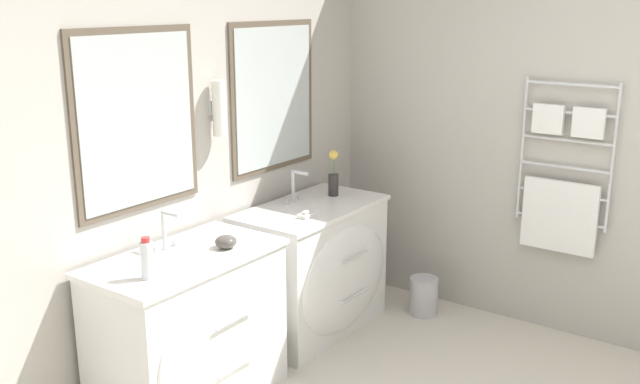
# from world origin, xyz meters

# --- Properties ---
(wall_back) EXTENTS (5.16, 0.16, 2.60)m
(wall_back) POSITION_xyz_m (0.01, 2.32, 1.31)
(wall_back) COLOR #B2ADA3
(wall_back) RESTS_ON ground_plane
(wall_right) EXTENTS (0.13, 4.44, 2.60)m
(wall_right) POSITION_xyz_m (1.81, 1.03, 1.29)
(wall_right) COLOR #B2ADA3
(wall_right) RESTS_ON ground_plane
(vanity_left) EXTENTS (1.02, 0.61, 0.84)m
(vanity_left) POSITION_xyz_m (-0.22, 1.95, 0.42)
(vanity_left) COLOR white
(vanity_left) RESTS_ON ground_plane
(vanity_right) EXTENTS (1.02, 0.61, 0.84)m
(vanity_right) POSITION_xyz_m (0.88, 1.95, 0.42)
(vanity_right) COLOR white
(vanity_right) RESTS_ON ground_plane
(faucet_left) EXTENTS (0.17, 0.13, 0.21)m
(faucet_left) POSITION_xyz_m (-0.22, 2.12, 0.94)
(faucet_left) COLOR silver
(faucet_left) RESTS_ON vanity_left
(faucet_right) EXTENTS (0.17, 0.13, 0.21)m
(faucet_right) POSITION_xyz_m (0.88, 2.12, 0.94)
(faucet_right) COLOR silver
(faucet_right) RESTS_ON vanity_right
(toiletry_bottle) EXTENTS (0.06, 0.06, 0.20)m
(toiletry_bottle) POSITION_xyz_m (-0.54, 1.90, 0.93)
(toiletry_bottle) COLOR silver
(toiletry_bottle) RESTS_ON vanity_left
(amenity_bowl) EXTENTS (0.12, 0.12, 0.07)m
(amenity_bowl) POSITION_xyz_m (-0.01, 1.89, 0.87)
(amenity_bowl) COLOR #4C4742
(amenity_bowl) RESTS_ON vanity_left
(flower_vase) EXTENTS (0.07, 0.07, 0.31)m
(flower_vase) POSITION_xyz_m (1.15, 2.01, 0.96)
(flower_vase) COLOR #332D2D
(flower_vase) RESTS_ON vanity_right
(soap_dish) EXTENTS (0.09, 0.06, 0.04)m
(soap_dish) POSITION_xyz_m (0.66, 1.87, 0.85)
(soap_dish) COLOR white
(soap_dish) RESTS_ON vanity_right
(waste_bin) EXTENTS (0.20, 0.20, 0.26)m
(waste_bin) POSITION_xyz_m (1.49, 1.49, 0.14)
(waste_bin) COLOR #B7B7BC
(waste_bin) RESTS_ON ground_plane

